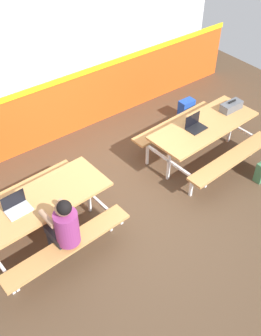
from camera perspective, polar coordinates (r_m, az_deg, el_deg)
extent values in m
cube|color=#4C3826|center=(6.20, 1.29, -5.00)|extent=(10.00, 10.00, 0.02)
cube|color=#E55119|center=(7.34, -9.82, 8.41)|extent=(8.00, 0.12, 1.10)
cube|color=yellow|center=(6.98, -10.11, 12.31)|extent=(8.00, 0.03, 0.10)
cube|color=silver|center=(6.71, -11.19, 18.10)|extent=(6.72, 0.12, 1.40)
cube|color=tan|center=(5.34, -13.13, -4.76)|extent=(1.96, 0.85, 0.04)
cube|color=tan|center=(5.17, -9.03, -10.93)|extent=(1.84, 0.38, 0.04)
cube|color=tan|center=(5.97, -15.79, -3.27)|extent=(1.84, 0.38, 0.04)
cube|color=white|center=(5.26, -16.87, -15.65)|extent=(0.04, 0.04, 0.41)
cube|color=white|center=(5.85, -6.05, -3.77)|extent=(0.04, 0.04, 0.70)
cube|color=white|center=(5.82, -6.08, -3.49)|extent=(0.13, 1.55, 0.04)
cube|color=white|center=(5.67, -2.91, -7.59)|extent=(0.04, 0.04, 0.41)
cube|color=white|center=(6.26, -8.68, -2.17)|extent=(0.04, 0.04, 0.41)
cube|color=tan|center=(6.62, 10.58, 6.05)|extent=(1.96, 0.85, 0.04)
cube|color=tan|center=(6.51, 14.43, 1.41)|extent=(1.84, 0.38, 0.04)
cube|color=tan|center=(7.11, 6.46, 6.45)|extent=(1.84, 0.38, 0.04)
cube|color=white|center=(6.36, 5.55, 0.76)|extent=(0.04, 0.04, 0.70)
cube|color=white|center=(6.34, 5.57, 1.04)|extent=(0.13, 1.55, 0.04)
cube|color=white|center=(6.22, 8.75, -2.58)|extent=(0.04, 0.04, 0.41)
cube|color=white|center=(6.73, 2.43, 1.97)|extent=(0.04, 0.04, 0.41)
cube|color=white|center=(7.36, 14.24, 5.89)|extent=(0.04, 0.04, 0.70)
cube|color=white|center=(7.34, 14.30, 6.15)|extent=(0.13, 1.55, 0.04)
cube|color=white|center=(7.23, 17.16, 3.10)|extent=(0.04, 0.04, 0.41)
cube|color=white|center=(7.68, 11.13, 6.75)|extent=(0.04, 0.04, 0.41)
cylinder|color=#2D2D38|center=(5.49, -11.22, -10.45)|extent=(0.11, 0.11, 0.45)
cylinder|color=#2D2D38|center=(5.54, -9.63, -9.55)|extent=(0.11, 0.11, 0.45)
cube|color=#2D2D38|center=(5.21, -9.89, -9.06)|extent=(0.32, 0.40, 0.12)
cylinder|color=#8C3372|center=(4.93, -9.13, -8.48)|extent=(0.30, 0.30, 0.48)
cylinder|color=#A57A5B|center=(4.94, -11.89, -7.15)|extent=(0.10, 0.30, 0.08)
cylinder|color=#A57A5B|center=(5.02, -9.18, -5.65)|extent=(0.10, 0.30, 0.08)
sphere|color=#A57A5B|center=(4.69, -9.69, -5.74)|extent=(0.20, 0.20, 0.20)
sphere|color=black|center=(4.65, -9.53, -5.65)|extent=(0.18, 0.18, 0.18)
cube|color=silver|center=(5.25, -15.76, -5.92)|extent=(0.33, 0.24, 0.01)
cube|color=black|center=(5.24, -16.53, -4.42)|extent=(0.32, 0.03, 0.21)
cube|color=black|center=(6.48, 9.48, 5.62)|extent=(0.33, 0.24, 0.01)
cube|color=black|center=(6.47, 8.89, 6.85)|extent=(0.32, 0.03, 0.21)
cube|color=#595B60|center=(7.03, 14.30, 8.61)|extent=(0.40, 0.18, 0.14)
cube|color=black|center=(6.98, 14.43, 9.26)|extent=(0.16, 0.02, 0.02)
cube|color=#1E47B2|center=(7.87, 8.00, 8.23)|extent=(0.30, 0.18, 0.44)
cube|color=#1E47B2|center=(7.97, 7.41, 8.19)|extent=(0.21, 0.04, 0.19)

